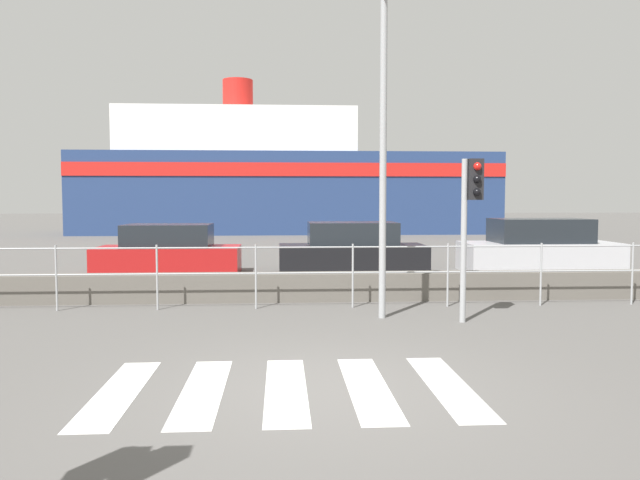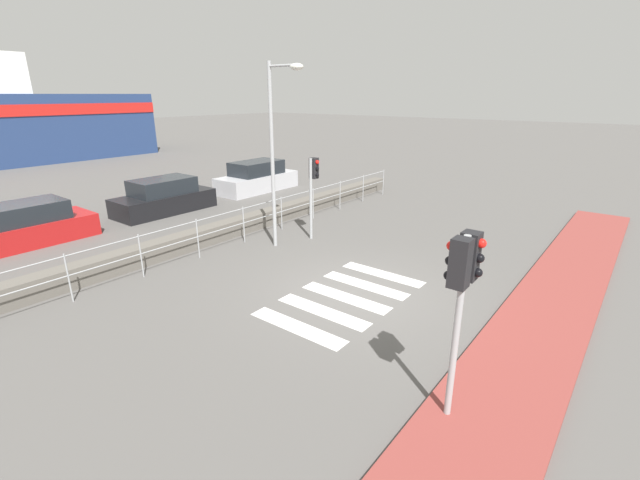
% 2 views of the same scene
% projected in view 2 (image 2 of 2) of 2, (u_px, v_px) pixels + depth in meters
% --- Properties ---
extents(ground_plane, '(160.00, 160.00, 0.00)m').
position_uv_depth(ground_plane, '(354.00, 292.00, 10.75)').
color(ground_plane, '#565451').
extents(sidewalk_brick, '(24.00, 1.80, 0.12)m').
position_uv_depth(sidewalk_brick, '(530.00, 345.00, 8.34)').
color(sidewalk_brick, brown).
rests_on(sidewalk_brick, ground_plane).
extents(crosswalk, '(4.05, 2.40, 0.01)m').
position_uv_depth(crosswalk, '(345.00, 297.00, 10.45)').
color(crosswalk, silver).
rests_on(crosswalk, ground_plane).
extents(seawall, '(22.45, 0.55, 0.56)m').
position_uv_depth(seawall, '(205.00, 236.00, 14.08)').
color(seawall, '#605B54').
rests_on(seawall, ground_plane).
extents(harbor_fence, '(20.25, 0.04, 1.22)m').
position_uv_depth(harbor_fence, '(222.00, 226.00, 13.41)').
color(harbor_fence, '#9EA0A3').
rests_on(harbor_fence, ground_plane).
extents(traffic_light_near, '(0.58, 0.41, 2.96)m').
position_uv_depth(traffic_light_near, '(463.00, 279.00, 5.78)').
color(traffic_light_near, '#9EA0A3').
rests_on(traffic_light_near, ground_plane).
extents(traffic_light_far, '(0.34, 0.32, 2.74)m').
position_uv_depth(traffic_light_far, '(313.00, 180.00, 14.16)').
color(traffic_light_far, '#9EA0A3').
rests_on(traffic_light_far, ground_plane).
extents(streetlamp, '(0.32, 1.31, 5.62)m').
position_uv_depth(streetlamp, '(278.00, 136.00, 12.74)').
color(streetlamp, '#9EA0A3').
rests_on(streetlamp, ground_plane).
extents(parked_car_red, '(3.87, 1.75, 1.37)m').
position_uv_depth(parked_car_red, '(28.00, 226.00, 14.08)').
color(parked_car_red, '#B21919').
rests_on(parked_car_red, ground_plane).
extents(parked_car_black, '(4.07, 1.73, 1.42)m').
position_uv_depth(parked_car_black, '(164.00, 198.00, 17.86)').
color(parked_car_black, black).
rests_on(parked_car_black, ground_plane).
extents(parked_car_silver, '(4.37, 1.73, 1.51)m').
position_uv_depth(parked_car_silver, '(257.00, 178.00, 21.86)').
color(parked_car_silver, '#BCBCC1').
rests_on(parked_car_silver, ground_plane).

